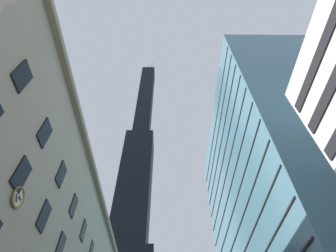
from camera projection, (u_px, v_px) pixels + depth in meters
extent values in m
cube|color=#9E937A|center=(106.00, 217.00, 40.09)|extent=(0.70, 64.29, 0.60)
cube|color=black|center=(21.00, 174.00, 17.03)|extent=(0.14, 1.40, 2.20)
cube|color=black|center=(44.00, 216.00, 20.21)|extent=(0.14, 1.40, 2.20)
cube|color=black|center=(60.00, 246.00, 23.39)|extent=(0.14, 1.40, 2.20)
cube|color=black|center=(22.00, 76.00, 17.09)|extent=(0.14, 1.40, 2.20)
cube|color=black|center=(45.00, 133.00, 20.27)|extent=(0.14, 1.40, 2.20)
cube|color=black|center=(61.00, 174.00, 23.45)|extent=(0.14, 1.40, 2.20)
cube|color=black|center=(74.00, 206.00, 26.63)|extent=(0.14, 1.40, 2.20)
cube|color=black|center=(83.00, 231.00, 29.81)|extent=(0.14, 1.40, 2.20)
cube|color=black|center=(91.00, 251.00, 32.99)|extent=(0.14, 1.40, 2.20)
torus|color=olive|center=(18.00, 197.00, 16.61)|extent=(0.13, 1.41, 1.41)
cylinder|color=silver|center=(18.00, 197.00, 16.61)|extent=(0.05, 1.22, 1.22)
cube|color=black|center=(20.00, 198.00, 16.73)|extent=(0.03, 0.37, 0.13)
cube|color=black|center=(17.00, 198.00, 16.35)|extent=(0.03, 0.42, 0.42)
cube|color=black|center=(135.00, 187.00, 127.54)|extent=(15.53, 15.53, 67.91)
cube|color=black|center=(145.00, 100.00, 186.49)|extent=(9.98, 9.98, 84.89)
cylinder|color=silver|center=(147.00, 67.00, 227.16)|extent=(1.20, 1.20, 20.54)
cylinder|color=silver|center=(152.00, 67.00, 227.17)|extent=(1.20, 1.20, 20.54)
cube|color=black|center=(320.00, 52.00, 20.63)|extent=(0.16, 11.38, 1.10)
cube|color=teal|center=(285.00, 208.00, 48.36)|extent=(19.93, 44.36, 57.62)
cube|color=black|center=(237.00, 232.00, 44.61)|extent=(0.12, 43.36, 0.24)
cube|color=black|center=(233.00, 212.00, 47.70)|extent=(0.12, 43.36, 0.24)
cube|color=black|center=(229.00, 194.00, 50.79)|extent=(0.12, 43.36, 0.24)
cube|color=black|center=(225.00, 178.00, 53.87)|extent=(0.12, 43.36, 0.24)
cube|color=black|center=(222.00, 163.00, 56.96)|extent=(0.12, 43.36, 0.24)
cube|color=black|center=(220.00, 150.00, 60.05)|extent=(0.12, 43.36, 0.24)
cube|color=black|center=(217.00, 139.00, 63.13)|extent=(0.12, 43.36, 0.24)
cube|color=black|center=(215.00, 128.00, 66.22)|extent=(0.12, 43.36, 0.24)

